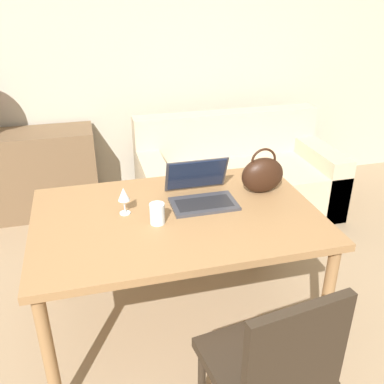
{
  "coord_description": "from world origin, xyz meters",
  "views": [
    {
      "loc": [
        -0.29,
        -1.13,
        1.88
      ],
      "look_at": [
        0.21,
        0.8,
        0.88
      ],
      "focal_mm": 40.0,
      "sensor_mm": 36.0,
      "label": 1
    }
  ],
  "objects_px": {
    "handbag": "(262,175)",
    "laptop": "(200,190)",
    "drinking_glass": "(157,214)",
    "couch": "(236,180)",
    "chair": "(273,366)",
    "wine_glass": "(124,196)"
  },
  "relations": [
    {
      "from": "drinking_glass",
      "to": "handbag",
      "type": "xyz_separation_m",
      "value": [
        0.65,
        0.2,
        0.05
      ]
    },
    {
      "from": "handbag",
      "to": "laptop",
      "type": "bearing_deg",
      "value": -179.44
    },
    {
      "from": "wine_glass",
      "to": "handbag",
      "type": "xyz_separation_m",
      "value": [
        0.8,
        0.06,
        0.0
      ]
    },
    {
      "from": "chair",
      "to": "handbag",
      "type": "xyz_separation_m",
      "value": [
        0.35,
        0.99,
        0.35
      ]
    },
    {
      "from": "chair",
      "to": "couch",
      "type": "distance_m",
      "value": 2.25
    },
    {
      "from": "drinking_glass",
      "to": "wine_glass",
      "type": "relative_size",
      "value": 0.73
    },
    {
      "from": "couch",
      "to": "handbag",
      "type": "height_order",
      "value": "handbag"
    },
    {
      "from": "couch",
      "to": "chair",
      "type": "bearing_deg",
      "value": -106.38
    },
    {
      "from": "chair",
      "to": "laptop",
      "type": "xyz_separation_m",
      "value": [
        -0.02,
        0.99,
        0.3
      ]
    },
    {
      "from": "wine_glass",
      "to": "handbag",
      "type": "distance_m",
      "value": 0.8
    },
    {
      "from": "chair",
      "to": "couch",
      "type": "bearing_deg",
      "value": 65.09
    },
    {
      "from": "couch",
      "to": "handbag",
      "type": "relative_size",
      "value": 6.22
    },
    {
      "from": "laptop",
      "to": "handbag",
      "type": "xyz_separation_m",
      "value": [
        0.37,
        0.0,
        0.05
      ]
    },
    {
      "from": "chair",
      "to": "wine_glass",
      "type": "relative_size",
      "value": 6.06
    },
    {
      "from": "drinking_glass",
      "to": "handbag",
      "type": "height_order",
      "value": "handbag"
    },
    {
      "from": "laptop",
      "to": "handbag",
      "type": "relative_size",
      "value": 1.32
    },
    {
      "from": "chair",
      "to": "handbag",
      "type": "height_order",
      "value": "handbag"
    },
    {
      "from": "chair",
      "to": "laptop",
      "type": "height_order",
      "value": "laptop"
    },
    {
      "from": "chair",
      "to": "laptop",
      "type": "distance_m",
      "value": 1.03
    },
    {
      "from": "laptop",
      "to": "handbag",
      "type": "bearing_deg",
      "value": 0.56
    },
    {
      "from": "couch",
      "to": "laptop",
      "type": "height_order",
      "value": "laptop"
    },
    {
      "from": "drinking_glass",
      "to": "laptop",
      "type": "bearing_deg",
      "value": 35.29
    }
  ]
}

